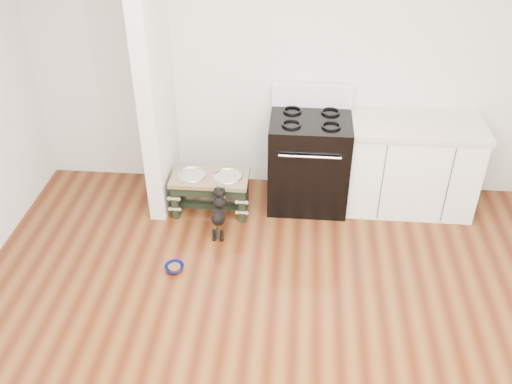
# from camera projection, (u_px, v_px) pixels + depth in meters

# --- Properties ---
(ground) EXTENTS (5.00, 5.00, 0.00)m
(ground) POSITION_uv_depth(u_px,v_px,m) (267.00, 373.00, 4.03)
(ground) COLOR #451C0C
(ground) RESTS_ON ground
(room_shell) EXTENTS (5.00, 5.00, 5.00)m
(room_shell) POSITION_uv_depth(u_px,v_px,m) (270.00, 182.00, 3.12)
(room_shell) COLOR silver
(room_shell) RESTS_ON ground
(partition_wall) EXTENTS (0.15, 0.80, 2.70)m
(partition_wall) POSITION_uv_depth(u_px,v_px,m) (154.00, 72.00, 5.08)
(partition_wall) COLOR silver
(partition_wall) RESTS_ON ground
(oven_range) EXTENTS (0.76, 0.69, 1.14)m
(oven_range) POSITION_uv_depth(u_px,v_px,m) (309.00, 160.00, 5.52)
(oven_range) COLOR black
(oven_range) RESTS_ON ground
(cabinet_run) EXTENTS (1.24, 0.64, 0.91)m
(cabinet_run) POSITION_uv_depth(u_px,v_px,m) (411.00, 166.00, 5.48)
(cabinet_run) COLOR white
(cabinet_run) RESTS_ON ground
(dog_feeder) EXTENTS (0.74, 0.39, 0.42)m
(dog_feeder) POSITION_uv_depth(u_px,v_px,m) (210.00, 186.00, 5.48)
(dog_feeder) COLOR black
(dog_feeder) RESTS_ON ground
(puppy) EXTENTS (0.13, 0.38, 0.45)m
(puppy) POSITION_uv_depth(u_px,v_px,m) (219.00, 211.00, 5.21)
(puppy) COLOR black
(puppy) RESTS_ON ground
(floor_bowl) EXTENTS (0.19, 0.19, 0.05)m
(floor_bowl) POSITION_uv_depth(u_px,v_px,m) (174.00, 268.00, 4.91)
(floor_bowl) COLOR #0C1358
(floor_bowl) RESTS_ON ground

